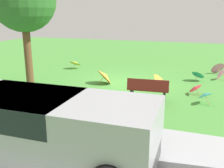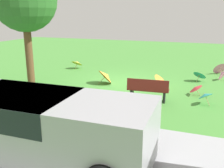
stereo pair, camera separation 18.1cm
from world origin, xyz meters
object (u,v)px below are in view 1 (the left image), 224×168
object	(u,v)px
parasol_orange_1	(161,79)
parasol_teal_2	(205,95)
parasol_pink_0	(217,67)
parasol_orange_0	(105,76)
van_dark	(50,123)
parasol_teal_0	(198,74)
shade_tree	(23,0)
park_bench	(148,89)
parasol_red_0	(195,88)
parasol_pink_3	(221,73)
parasol_yellow_0	(75,63)

from	to	relation	value
parasol_orange_1	parasol_teal_2	distance (m)	2.76
parasol_pink_0	parasol_teal_2	distance (m)	5.70
parasol_orange_0	van_dark	bearing A→B (deg)	100.22
parasol_pink_0	parasol_teal_0	bearing A→B (deg)	65.73
shade_tree	parasol_orange_1	world-z (taller)	shade_tree
parasol_orange_0	parasol_teal_2	distance (m)	4.82
park_bench	parasol_red_0	distance (m)	2.23
park_bench	parasol_teal_0	size ratio (longest dim) A/B	1.95
parasol_teal_2	parasol_pink_3	world-z (taller)	parasol_pink_3
parasol_teal_0	van_dark	bearing A→B (deg)	70.80
parasol_teal_0	parasol_red_0	bearing A→B (deg)	88.11
park_bench	parasol_teal_0	world-z (taller)	park_bench
parasol_yellow_0	park_bench	bearing A→B (deg)	140.62
van_dark	parasol_pink_3	world-z (taller)	van_dark
parasol_orange_1	parasol_teal_2	bearing A→B (deg)	135.52
parasol_pink_0	parasol_pink_3	distance (m)	1.45
park_bench	parasol_teal_0	xyz separation A→B (m)	(-1.78, -3.91, -0.10)
parasol_yellow_0	parasol_teal_2	bearing A→B (deg)	151.38
parasol_orange_0	parasol_pink_0	world-z (taller)	parasol_orange_0
shade_tree	parasol_teal_0	xyz separation A→B (m)	(-7.21, -3.96, -3.50)
parasol_orange_0	parasol_teal_0	xyz separation A→B (m)	(-4.26, -2.06, -0.03)
parasol_orange_1	parasol_pink_3	size ratio (longest dim) A/B	0.92
parasol_orange_1	parasol_pink_0	bearing A→B (deg)	-124.85
parasol_teal_0	parasol_pink_3	xyz separation A→B (m)	(-1.07, -0.67, -0.01)
shade_tree	parasol_red_0	world-z (taller)	shade_tree
park_bench	parasol_orange_1	size ratio (longest dim) A/B	2.00
parasol_orange_0	parasol_orange_1	world-z (taller)	parasol_orange_0
shade_tree	parasol_pink_0	size ratio (longest dim) A/B	5.67
shade_tree	parasol_orange_0	size ratio (longest dim) A/B	4.60
parasol_orange_0	parasol_teal_0	distance (m)	4.73
van_dark	parasol_yellow_0	size ratio (longest dim) A/B	5.56
parasol_pink_0	park_bench	bearing A→B (deg)	65.58
shade_tree	parasol_teal_2	bearing A→B (deg)	-176.86
van_dark	parasol_teal_2	bearing A→B (deg)	-122.90
parasol_pink_0	van_dark	bearing A→B (deg)	69.78
parasol_teal_2	parasol_yellow_0	bearing A→B (deg)	-28.62
parasol_red_0	parasol_orange_1	distance (m)	1.78
parasol_red_0	parasol_orange_1	bearing A→B (deg)	-28.99
parasol_yellow_0	parasol_orange_0	size ratio (longest dim) A/B	0.73
parasol_orange_0	parasol_teal_0	size ratio (longest dim) A/B	1.37
van_dark	parasol_orange_1	distance (m)	7.32
parasol_red_0	parasol_pink_0	bearing A→B (deg)	-102.73
parasol_red_0	parasol_teal_0	bearing A→B (deg)	-91.89
van_dark	parasol_pink_3	xyz separation A→B (m)	(-4.12, -9.44, -0.56)
parasol_red_0	parasol_orange_0	bearing A→B (deg)	-5.69
van_dark	parasol_orange_1	world-z (taller)	van_dark
parasol_yellow_0	parasol_teal_2	world-z (taller)	parasol_yellow_0
parasol_pink_0	parasol_yellow_0	bearing A→B (deg)	10.44
parasol_yellow_0	parasol_red_0	size ratio (longest dim) A/B	1.40
park_bench	parasol_orange_0	distance (m)	3.09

